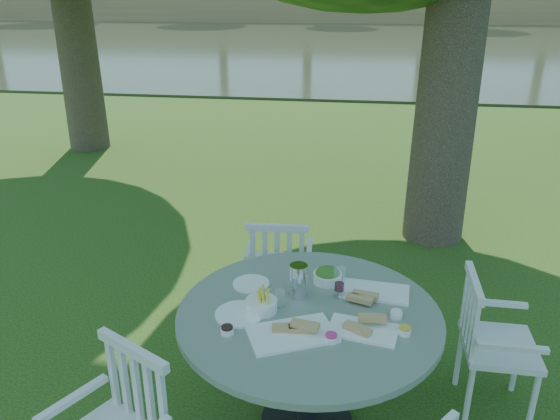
{
  "coord_description": "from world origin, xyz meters",
  "views": [
    {
      "loc": [
        0.59,
        -3.78,
        2.5
      ],
      "look_at": [
        0.0,
        0.2,
        0.85
      ],
      "focal_mm": 35.0,
      "sensor_mm": 36.0,
      "label": 1
    }
  ],
  "objects": [
    {
      "name": "chair_nw",
      "position": [
        0.04,
        -0.13,
        0.54
      ],
      "size": [
        0.48,
        0.46,
        0.91
      ],
      "rotation": [
        0.0,
        0.0,
        -3.08
      ],
      "color": "silver",
      "rests_on": "ground"
    },
    {
      "name": "river",
      "position": [
        0.0,
        23.0,
        0.0
      ],
      "size": [
        100.0,
        28.0,
        0.12
      ],
      "primitive_type": "cube",
      "color": "#2B321D",
      "rests_on": "ground"
    },
    {
      "name": "table",
      "position": [
        0.37,
        -1.17,
        0.67
      ],
      "size": [
        1.48,
        1.48,
        0.81
      ],
      "color": "black",
      "rests_on": "ground"
    },
    {
      "name": "chair_ne",
      "position": [
        1.42,
        -0.86,
        0.54
      ],
      "size": [
        0.44,
        0.47,
        0.92
      ],
      "rotation": [
        0.0,
        0.0,
        -4.73
      ],
      "color": "silver",
      "rests_on": "ground"
    },
    {
      "name": "ground",
      "position": [
        0.0,
        0.0,
        0.0
      ],
      "size": [
        140.0,
        140.0,
        0.0
      ],
      "primitive_type": "plane",
      "color": "#19370B",
      "rests_on": "ground"
    },
    {
      "name": "tableware",
      "position": [
        0.35,
        -1.11,
        0.85
      ],
      "size": [
        1.09,
        0.89,
        0.21
      ],
      "color": "white",
      "rests_on": "table"
    }
  ]
}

